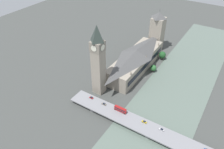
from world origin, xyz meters
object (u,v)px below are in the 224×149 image
at_px(victoria_tower, 157,31).
at_px(car_southbound_lead, 104,104).
at_px(parliament_hall, 136,60).
at_px(car_southbound_mid, 91,98).
at_px(double_decker_bus_mid, 120,109).
at_px(car_northbound_tail, 144,122).
at_px(clock_tower, 98,59).
at_px(car_southbound_extra, 162,130).
at_px(road_bridge, 151,130).

xyz_separation_m(victoria_tower, car_southbound_lead, (-5.62, 134.72, -20.07)).
relative_size(victoria_tower, car_southbound_lead, 12.15).
relative_size(parliament_hall, car_southbound_mid, 24.93).
xyz_separation_m(double_decker_bus_mid, car_northbound_tail, (-24.06, 0.27, -1.93)).
relative_size(clock_tower, car_southbound_extra, 16.97).
distance_m(road_bridge, car_northbound_tail, 8.74).
height_order(clock_tower, car_northbound_tail, clock_tower).
height_order(car_southbound_lead, car_southbound_extra, car_southbound_lead).
xyz_separation_m(victoria_tower, car_southbound_extra, (-63.01, 134.16, -20.12)).
distance_m(double_decker_bus_mid, car_southbound_mid, 32.92).
bearing_deg(victoria_tower, parliament_hall, 90.05).
distance_m(car_southbound_lead, car_southbound_mid, 15.35).
distance_m(victoria_tower, car_southbound_extra, 149.58).
bearing_deg(clock_tower, double_decker_bus_mid, 153.79).
distance_m(car_southbound_mid, car_southbound_extra, 72.72).
distance_m(clock_tower, car_southbound_extra, 84.74).
bearing_deg(clock_tower, parliament_hall, -102.45).
distance_m(victoria_tower, double_decker_bus_mid, 137.23).
xyz_separation_m(victoria_tower, car_northbound_tail, (-47.20, 134.30, -20.08)).
xyz_separation_m(road_bridge, double_decker_bus_mid, (31.81, -3.97, 3.51)).
distance_m(double_decker_bus_mid, car_southbound_lead, 17.65).
xyz_separation_m(clock_tower, road_bridge, (-67.45, 21.52, -35.72)).
distance_m(parliament_hall, double_decker_bus_mid, 78.05).
xyz_separation_m(parliament_hall, victoria_tower, (0.05, -59.68, 12.70)).
height_order(clock_tower, car_southbound_mid, clock_tower).
bearing_deg(car_northbound_tail, car_southbound_extra, -179.47).
height_order(clock_tower, car_southbound_extra, clock_tower).
distance_m(road_bridge, car_southbound_lead, 49.48).
xyz_separation_m(parliament_hall, clock_tower, (12.55, 56.81, 26.76)).
distance_m(victoria_tower, car_northbound_tail, 143.77).
xyz_separation_m(clock_tower, car_southbound_extra, (-75.50, 17.67, -34.19)).
bearing_deg(victoria_tower, car_southbound_mid, 85.85).
relative_size(clock_tower, car_southbound_mid, 19.36).
bearing_deg(car_southbound_mid, car_southbound_extra, 179.81).
xyz_separation_m(clock_tower, double_decker_bus_mid, (-35.64, 17.55, -32.22)).
xyz_separation_m(road_bridge, car_southbound_extra, (-8.05, -3.85, 1.53)).
bearing_deg(car_southbound_lead, car_northbound_tail, -179.43).
xyz_separation_m(parliament_hall, car_northbound_tail, (-47.15, 74.63, -7.38)).
height_order(double_decker_bus_mid, car_northbound_tail, double_decker_bus_mid).
height_order(parliament_hall, clock_tower, clock_tower).
relative_size(clock_tower, victoria_tower, 1.35).
distance_m(parliament_hall, car_southbound_mid, 75.24).
height_order(car_southbound_lead, car_southbound_mid, car_southbound_lead).
bearing_deg(car_southbound_extra, parliament_hall, -49.79).
xyz_separation_m(parliament_hall, car_southbound_extra, (-62.95, 74.48, -7.42)).
relative_size(parliament_hall, clock_tower, 1.29).
bearing_deg(car_northbound_tail, double_decker_bus_mid, -0.64).
height_order(double_decker_bus_mid, car_southbound_lead, double_decker_bus_mid).
bearing_deg(victoria_tower, car_northbound_tail, 109.37).
height_order(victoria_tower, double_decker_bus_mid, victoria_tower).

